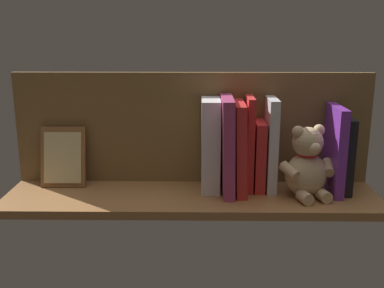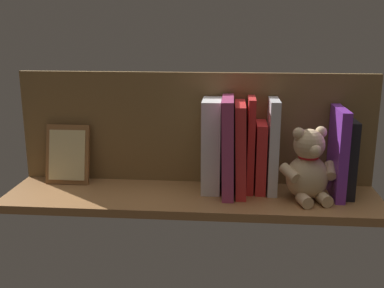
% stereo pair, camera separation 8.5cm
% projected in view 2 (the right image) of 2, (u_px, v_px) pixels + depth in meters
% --- Properties ---
extents(ground_plane, '(1.00, 0.26, 0.02)m').
position_uv_depth(ground_plane, '(192.00, 197.00, 1.25)').
color(ground_plane, '#9E6B3D').
extents(shelf_back_panel, '(1.00, 0.02, 0.32)m').
position_uv_depth(shelf_back_panel, '(195.00, 128.00, 1.31)').
color(shelf_back_panel, brown).
rests_on(shelf_back_panel, ground_plane).
extents(book_0, '(0.02, 0.12, 0.21)m').
position_uv_depth(book_0, '(348.00, 157.00, 1.22)').
color(book_0, black).
rests_on(book_0, ground_plane).
extents(book_1, '(0.02, 0.15, 0.24)m').
position_uv_depth(book_1, '(338.00, 153.00, 1.21)').
color(book_1, purple).
rests_on(book_1, ground_plane).
extents(teddy_bear, '(0.15, 0.14, 0.19)m').
position_uv_depth(teddy_bear, '(308.00, 168.00, 1.19)').
color(teddy_bear, '#D1B284').
rests_on(teddy_bear, ground_plane).
extents(book_2, '(0.03, 0.11, 0.25)m').
position_uv_depth(book_2, '(273.00, 146.00, 1.24)').
color(book_2, silver).
rests_on(book_2, ground_plane).
extents(book_3, '(0.03, 0.10, 0.19)m').
position_uv_depth(book_3, '(260.00, 157.00, 1.25)').
color(book_3, red).
rests_on(book_3, ground_plane).
extents(book_4, '(0.02, 0.10, 0.26)m').
position_uv_depth(book_4, '(251.00, 145.00, 1.25)').
color(book_4, red).
rests_on(book_4, ground_plane).
extents(book_5, '(0.03, 0.15, 0.25)m').
position_uv_depth(book_5, '(240.00, 149.00, 1.23)').
color(book_5, red).
rests_on(book_5, ground_plane).
extents(book_6, '(0.04, 0.16, 0.26)m').
position_uv_depth(book_6, '(228.00, 146.00, 1.23)').
color(book_6, '#B23F72').
rests_on(book_6, ground_plane).
extents(dictionary_thick_white, '(0.05, 0.11, 0.25)m').
position_uv_depth(dictionary_thick_white, '(212.00, 145.00, 1.25)').
color(dictionary_thick_white, white).
rests_on(dictionary_thick_white, ground_plane).
extents(picture_frame_leaning, '(0.12, 0.05, 0.17)m').
position_uv_depth(picture_frame_leaning, '(68.00, 154.00, 1.32)').
color(picture_frame_leaning, brown).
rests_on(picture_frame_leaning, ground_plane).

